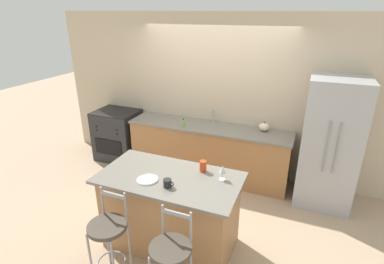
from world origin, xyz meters
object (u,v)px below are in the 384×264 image
Objects in this scene: tumbler_cup at (203,166)px; pumpkin_decoration at (264,127)px; bar_stool_far at (171,257)px; oven_range at (118,135)px; wine_glass at (223,170)px; bar_stool_near at (109,234)px; coffee_mug at (168,183)px; refrigerator at (330,143)px; soap_bottle at (183,123)px; dinner_plate at (148,179)px.

tumbler_cup is 0.79× the size of pumpkin_decoration.
bar_stool_far is at bearing -86.90° from tumbler_cup.
oven_range is 5.42× the size of wine_glass.
bar_stool_near is 7.77× the size of tumbler_cup.
refrigerator is at bearing 49.22° from coffee_mug.
bar_stool_far is at bearing -69.02° from soap_bottle.
bar_stool_near is at bearing -108.04° from dinner_plate.
dinner_plate is 2.02× the size of coffee_mug.
dinner_plate is 1.78m from soap_bottle.
coffee_mug is at bearing -107.73° from pumpkin_decoration.
coffee_mug is at bearing -143.78° from wine_glass.
bar_stool_far is 1.06m from wine_glass.
oven_range is 0.93× the size of bar_stool_near.
coffee_mug is 1.89m from soap_bottle.
soap_bottle is (-0.89, 2.32, 0.41)m from bar_stool_far.
coffee_mug is 0.52m from tumbler_cup.
refrigerator is 2.81m from bar_stool_far.
soap_bottle is (-1.27, -0.31, -0.01)m from pumpkin_decoration.
soap_bottle is (-1.10, 1.42, -0.10)m from wine_glass.
bar_stool_far is 4.23× the size of dinner_plate.
coffee_mug is at bearing -117.03° from tumbler_cup.
soap_bottle reaches higher than oven_range.
pumpkin_decoration is (2.72, 0.16, 0.51)m from oven_range.
wine_glass reaches higher than tumbler_cup.
tumbler_cup is at bearing -57.79° from soap_bottle.
refrigerator is 1.85× the size of bar_stool_near.
pumpkin_decoration is at bearing 3.30° from oven_range.
oven_range is at bearing 147.00° from tumbler_cup.
refrigerator is 3.20m from bar_stool_near.
refrigerator reaches higher than bar_stool_near.
refrigerator reaches higher than pumpkin_decoration.
refrigerator is 2.51m from coffee_mug.
dinner_plate is at bearing 172.19° from coffee_mug.
pumpkin_decoration is at bearing 84.32° from wine_glass.
tumbler_cup reaches higher than pumpkin_decoration.
dinner_plate is at bearing -79.20° from soap_bottle.
soap_bottle is at bearing 100.80° from dinner_plate.
bar_stool_near is at bearing 177.32° from bar_stool_far.
refrigerator is at bearing 45.72° from tumbler_cup.
refrigerator is 3.71m from oven_range.
refrigerator reaches higher than wine_glass.
dinner_plate reaches higher than oven_range.
pumpkin_decoration reaches higher than coffee_mug.
oven_range is 3.41m from bar_stool_far.
coffee_mug reaches higher than bar_stool_far.
wine_glass is 1.74m from pumpkin_decoration.
refrigerator is 1.85× the size of bar_stool_far.
dinner_plate is (1.78, -1.90, 0.48)m from oven_range.
refrigerator is at bearing -11.72° from pumpkin_decoration.
oven_range is 6.96× the size of soap_bottle.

